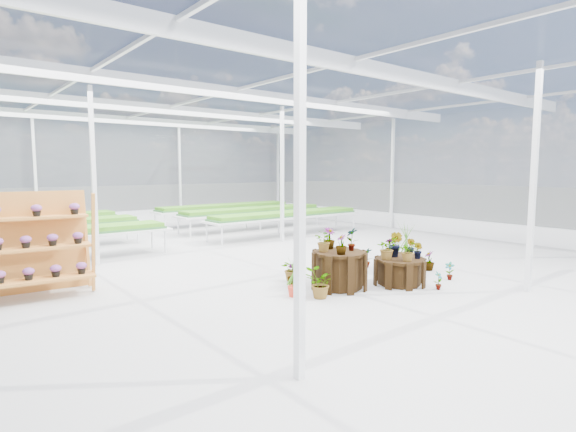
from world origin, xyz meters
TOP-DOWN VIEW (x-y plane):
  - ground_plane at (0.00, 0.00)m, footprint 24.00×24.00m
  - greenhouse_shell at (0.00, 0.00)m, footprint 18.00×24.00m
  - steel_frame at (0.00, 0.00)m, footprint 18.00×24.00m
  - nursery_benches at (0.00, 7.20)m, footprint 16.00×7.00m
  - plinth_tall at (0.23, -1.45)m, footprint 1.47×1.47m
  - plinth_mid at (1.43, -2.05)m, footprint 1.29×1.29m
  - plinth_low at (2.43, -1.35)m, footprint 1.17×1.17m
  - shelf_rack at (-4.67, 1.73)m, footprint 1.99×1.18m
  - nursery_plants at (1.12, -1.27)m, footprint 4.87×2.83m

SIDE VIEW (x-z plane):
  - ground_plane at x=0.00m, z-range 0.00..0.00m
  - plinth_low at x=2.43m, z-range 0.00..0.41m
  - plinth_mid at x=1.43m, z-range 0.00..0.56m
  - plinth_tall at x=0.23m, z-range 0.00..0.77m
  - nursery_benches at x=0.00m, z-range 0.00..0.84m
  - nursery_plants at x=1.12m, z-range -0.12..1.17m
  - shelf_rack at x=-4.67m, z-range 0.00..2.01m
  - greenhouse_shell at x=0.00m, z-range 0.00..4.50m
  - steel_frame at x=0.00m, z-range 0.00..4.50m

